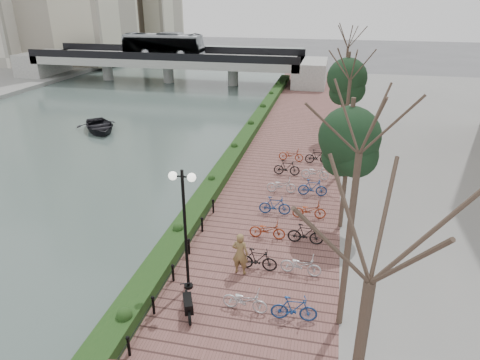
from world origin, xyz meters
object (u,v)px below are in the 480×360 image
(pedestrian, at_px, (240,254))
(boat, at_px, (99,126))
(lamppost, at_px, (184,206))
(motorcycle, at_px, (188,303))

(pedestrian, bearing_deg, boat, -44.43)
(lamppost, distance_m, motorcycle, 3.51)
(motorcycle, bearing_deg, lamppost, 84.45)
(lamppost, distance_m, pedestrian, 3.51)
(pedestrian, xyz_separation_m, boat, (-16.68, 18.26, -0.92))
(lamppost, relative_size, motorcycle, 3.54)
(pedestrian, bearing_deg, lamppost, 40.62)
(lamppost, bearing_deg, pedestrian, 37.47)
(boat, bearing_deg, lamppost, -93.09)
(motorcycle, distance_m, pedestrian, 3.14)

